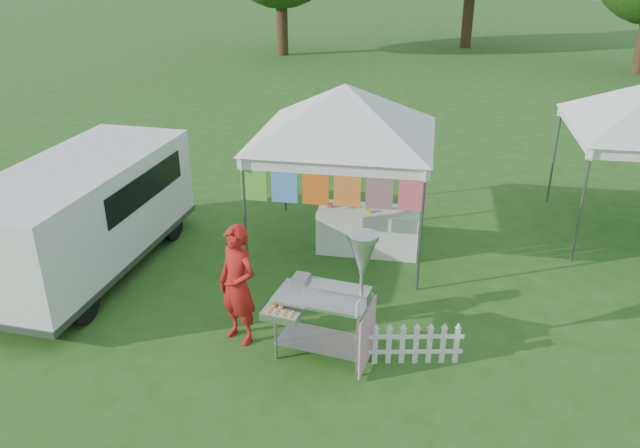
# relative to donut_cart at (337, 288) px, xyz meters

# --- Properties ---
(ground) EXTENTS (120.00, 120.00, 0.00)m
(ground) POSITION_rel_donut_cart_xyz_m (-0.41, -0.01, -1.12)
(ground) COLOR #274E16
(ground) RESTS_ON ground
(canopy_main) EXTENTS (4.24, 4.24, 3.45)m
(canopy_main) POSITION_rel_donut_cart_xyz_m (-0.41, 3.48, 1.87)
(canopy_main) COLOR #59595E
(canopy_main) RESTS_ON ground
(donut_cart) EXTENTS (1.47, 0.91, 1.90)m
(donut_cart) POSITION_rel_donut_cart_xyz_m (0.00, 0.00, 0.00)
(donut_cart) COLOR gray
(donut_cart) RESTS_ON ground
(vendor) EXTENTS (0.76, 0.68, 1.75)m
(vendor) POSITION_rel_donut_cart_xyz_m (-1.40, 0.24, -0.24)
(vendor) COLOR #AA1814
(vendor) RESTS_ON ground
(cargo_van) EXTENTS (2.12, 4.70, 1.91)m
(cargo_van) POSITION_rel_donut_cart_xyz_m (-4.52, 1.88, -0.09)
(cargo_van) COLOR silver
(cargo_van) RESTS_ON ground
(picket_fence) EXTENTS (1.42, 0.30, 0.56)m
(picket_fence) POSITION_rel_donut_cart_xyz_m (0.97, 0.10, -0.83)
(picket_fence) COLOR silver
(picket_fence) RESTS_ON ground
(display_table) EXTENTS (1.80, 0.70, 0.81)m
(display_table) POSITION_rel_donut_cart_xyz_m (0.07, 3.34, -0.71)
(display_table) COLOR white
(display_table) RESTS_ON ground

